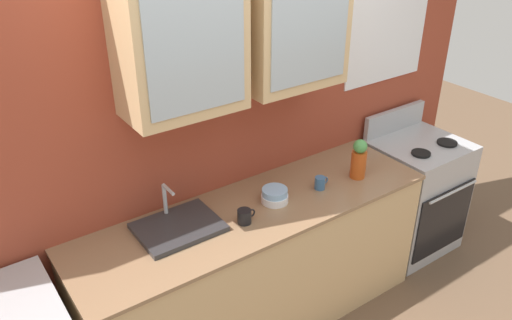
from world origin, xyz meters
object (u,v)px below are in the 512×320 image
Objects in this scene: cup_near_sink at (245,216)px; stove_range at (413,194)px; sink_faucet at (178,226)px; bowl_stack at (274,195)px; vase at (359,159)px; cup_near_bowls at (320,183)px.

stove_range is at bearing 2.71° from cup_near_sink.
sink_faucet reaches higher than bowl_stack.
vase is at bearing -174.21° from stove_range.
cup_near_bowls is at bearing -177.56° from stove_range.
vase reaches higher than cup_near_bowls.
stove_range is 2.36× the size of sink_faucet.
cup_near_bowls is (0.94, -0.13, 0.02)m from sink_faucet.
bowl_stack is at bearing -7.61° from sink_faucet.
vase is (-0.74, -0.08, 0.58)m from stove_range.
stove_range reaches higher than cup_near_sink.
vase is 2.35× the size of cup_near_sink.
sink_faucet is (-1.98, 0.09, 0.46)m from stove_range.
vase is at bearing 0.14° from cup_near_sink.
cup_near_sink is (-0.89, -0.00, -0.09)m from vase.
sink_faucet is at bearing 172.61° from vase.
cup_near_sink is at bearing -25.47° from sink_faucet.
cup_near_sink is at bearing -163.51° from bowl_stack.
vase is (1.24, -0.16, 0.11)m from sink_faucet.
stove_range reaches higher than bowl_stack.
cup_near_sink is (-1.64, -0.08, 0.49)m from stove_range.
sink_faucet reaches higher than cup_near_bowls.
stove_range is 6.54× the size of bowl_stack.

